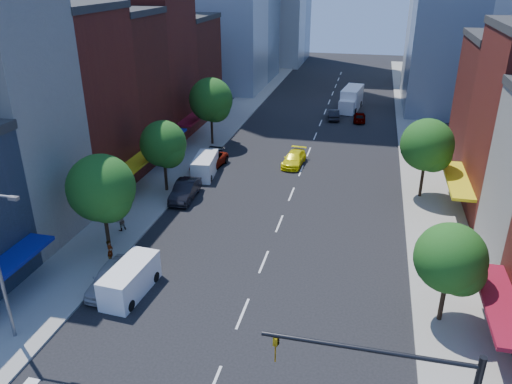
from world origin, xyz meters
TOP-DOWN VIEW (x-y plane):
  - sidewalk_left at (-12.50, 40.00)m, footprint 5.00×120.00m
  - sidewalk_right at (12.50, 40.00)m, footprint 5.00×120.00m
  - bldg_left_2 at (-21.00, 20.50)m, footprint 12.00×9.00m
  - bldg_left_3 at (-21.00, 29.00)m, footprint 12.00×8.00m
  - bldg_left_4 at (-21.00, 37.50)m, footprint 12.00×9.00m
  - bldg_left_5 at (-21.00, 47.00)m, footprint 12.00×10.00m
  - tree_left_near at (-11.35, 10.92)m, footprint 4.80×4.80m
  - tree_left_mid at (-11.35, 21.92)m, footprint 4.20×4.20m
  - tree_left_far at (-11.35, 35.92)m, footprint 5.00×5.00m
  - tree_right_near at (11.65, 7.92)m, footprint 4.00×4.00m
  - tree_right_far at (11.65, 25.92)m, footprint 4.60×4.60m
  - parked_car_front at (-8.97, 6.66)m, footprint 2.11×4.85m
  - parked_car_second at (-9.22, 20.84)m, footprint 2.00×5.05m
  - parked_car_third at (-9.50, 28.54)m, footprint 3.10×5.68m
  - parked_car_rear at (-9.50, 28.86)m, footprint 2.29×5.23m
  - cargo_van_near at (-7.51, 6.32)m, footprint 2.22×4.87m
  - cargo_van_far at (-9.23, 26.48)m, footprint 2.46×4.96m
  - taxi at (-1.00, 31.53)m, footprint 2.31×4.93m
  - traffic_car_oncoming at (1.50, 50.22)m, footprint 2.00×4.35m
  - traffic_car_far at (5.07, 49.89)m, footprint 1.69×3.97m
  - box_truck at (3.51, 56.25)m, footprint 3.23×8.01m
  - pedestrian_near at (-10.50, 9.42)m, footprint 0.51×0.67m
  - pedestrian_far at (-11.95, 13.78)m, footprint 0.92×0.99m

SIDE VIEW (x-z plane):
  - sidewalk_left at x=-12.50m, z-range 0.00..0.15m
  - sidewalk_right at x=12.50m, z-range 0.00..0.15m
  - traffic_car_far at x=5.07m, z-range 0.00..1.34m
  - traffic_car_oncoming at x=1.50m, z-range 0.00..1.38m
  - taxi at x=-1.00m, z-range 0.00..1.39m
  - parked_car_rear at x=-9.50m, z-range 0.00..1.49m
  - parked_car_third at x=-9.50m, z-range 0.00..1.51m
  - parked_car_front at x=-8.97m, z-range 0.00..1.63m
  - parked_car_second at x=-9.22m, z-range 0.00..1.63m
  - pedestrian_far at x=-11.95m, z-range 0.15..1.77m
  - pedestrian_near at x=-10.50m, z-range 0.15..1.79m
  - cargo_van_near at x=-7.51m, z-range -0.01..2.01m
  - cargo_van_far at x=-9.23m, z-range -0.01..2.02m
  - box_truck at x=3.51m, z-range -0.08..3.05m
  - tree_right_near at x=11.65m, z-range 1.09..7.29m
  - tree_left_mid at x=-11.35m, z-range 1.20..7.85m
  - tree_right_far at x=11.65m, z-range 1.26..8.46m
  - tree_left_near at x=-11.35m, z-range 1.22..8.52m
  - tree_left_far at x=-11.35m, z-range 1.33..9.08m
  - bldg_left_5 at x=-21.00m, z-range 0.00..13.00m
  - bldg_left_3 at x=-21.00m, z-range 0.00..15.00m
  - bldg_left_2 at x=-21.00m, z-range 0.00..16.00m
  - bldg_left_4 at x=-21.00m, z-range 0.00..17.00m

